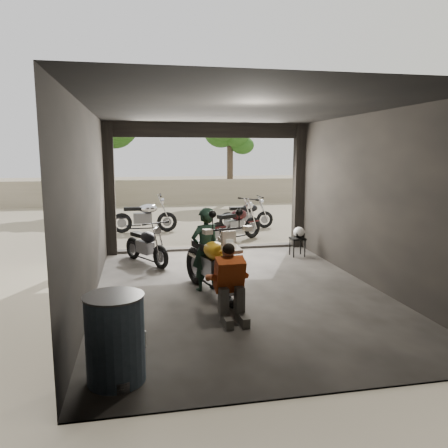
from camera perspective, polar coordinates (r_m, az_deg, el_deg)
name	(u,v)px	position (r m, az deg, el deg)	size (l,w,h in m)	color
ground	(238,292)	(7.95, 1.84, -8.81)	(80.00, 80.00, 0.00)	#7A6D56
garage	(232,217)	(8.18, 1.03, 0.91)	(7.00, 7.13, 3.20)	#2D2B28
boundary_wall	(174,192)	(21.52, -6.55, 4.20)	(18.00, 0.30, 1.20)	gray
tree_left	(105,117)	(19.97, -15.22, 13.29)	(2.20, 2.20, 5.60)	#382B1E
tree_right	(230,131)	(21.87, 0.80, 12.10)	(2.20, 2.20, 5.00)	#382B1E
main_bike	(212,259)	(7.60, -1.57, -4.56)	(0.80, 1.95, 1.30)	#F3E4CD
left_bike	(146,242)	(9.90, -10.16, -2.34)	(0.61, 1.48, 1.00)	black
outside_bike_a	(144,214)	(13.87, -10.37, 1.34)	(0.73, 1.76, 1.19)	black
outside_bike_b	(236,221)	(12.24, 1.53, 0.45)	(0.72, 1.76, 1.19)	#3A0E0F
outside_bike_c	(246,213)	(14.34, 2.94, 1.50)	(0.65, 1.59, 1.07)	black
rider	(205,250)	(7.82, -2.46, -3.36)	(0.55, 0.36, 1.52)	black
mechanic	(232,285)	(6.44, 0.99, -8.01)	(0.56, 0.76, 1.11)	#B24617
stool	(297,241)	(10.60, 9.57, -2.18)	(0.33, 0.33, 0.46)	black
helmet	(299,232)	(10.63, 9.77, -1.05)	(0.27, 0.28, 0.26)	white
oil_drum	(115,340)	(4.98, -14.02, -14.46)	(0.63, 0.63, 0.97)	#3F556A
sign_post	(361,190)	(11.57, 17.49, 4.22)	(0.76, 0.08, 2.29)	black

